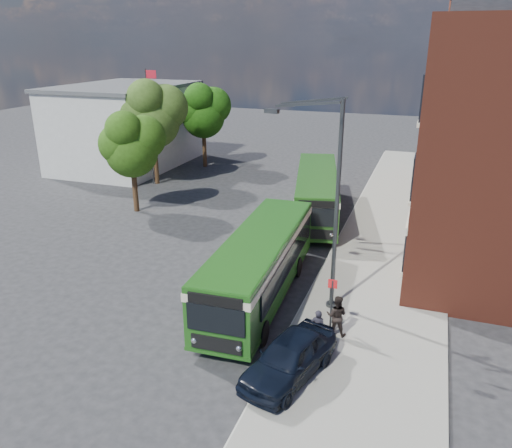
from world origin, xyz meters
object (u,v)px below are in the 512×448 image
at_px(bus_rear, 317,190).
at_px(parked_car, 289,357).
at_px(bus_front, 260,261).
at_px(street_lamp, 328,204).

distance_m(bus_rear, parked_car, 17.22).
relative_size(bus_rear, parked_car, 2.68).
bearing_deg(bus_rear, parked_car, -79.83).
relative_size(bus_front, bus_rear, 0.95).
distance_m(street_lamp, bus_front, 4.16).
relative_size(street_lamp, parked_car, 2.06).
xyz_separation_m(bus_front, bus_rear, (-0.15, 11.73, 0.00)).
bearing_deg(parked_car, bus_front, 134.99).
height_order(street_lamp, parked_car, street_lamp).
bearing_deg(street_lamp, bus_rear, 104.74).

